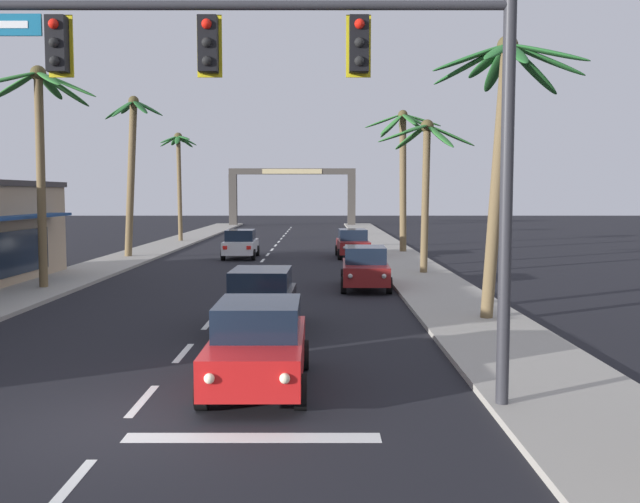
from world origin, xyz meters
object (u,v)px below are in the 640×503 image
(palm_right_second, at_px, (503,114))
(town_gateway_arch, at_px, (293,189))
(sedan_parked_nearest_kerb, at_px, (365,267))
(palm_right_third, at_px, (427,163))
(sedan_oncoming_far, at_px, (241,244))
(sedan_parked_mid_kerb, at_px, (353,243))
(sedan_lead_at_stop_bar, at_px, (259,344))
(palm_right_farthest, at_px, (404,155))
(traffic_signal_mast, at_px, (312,89))
(palm_left_second, at_px, (40,126))
(sedan_third_in_queue, at_px, (261,299))
(palm_left_farthest, at_px, (179,164))
(palm_left_third, at_px, (133,154))

(palm_right_second, relative_size, town_gateway_arch, 0.56)
(sedan_parked_nearest_kerb, distance_m, town_gateway_arch, 55.11)
(palm_right_second, xyz_separation_m, palm_right_third, (-0.39, 11.97, -0.88))
(sedan_oncoming_far, distance_m, sedan_parked_mid_kerb, 6.62)
(sedan_lead_at_stop_bar, relative_size, palm_right_third, 0.62)
(sedan_oncoming_far, bearing_deg, palm_right_third, -42.36)
(palm_right_farthest, bearing_deg, traffic_signal_mast, -99.40)
(palm_left_second, height_order, palm_right_farthest, palm_right_farthest)
(sedan_parked_nearest_kerb, height_order, palm_left_second, palm_left_second)
(sedan_third_in_queue, xyz_separation_m, sedan_parked_nearest_kerb, (3.46, 8.43, 0.00))
(sedan_lead_at_stop_bar, bearing_deg, sedan_oncoming_far, 97.12)
(sedan_lead_at_stop_bar, height_order, sedan_parked_nearest_kerb, same)
(sedan_oncoming_far, height_order, palm_right_third, palm_right_third)
(sedan_lead_at_stop_bar, height_order, town_gateway_arch, town_gateway_arch)
(sedan_oncoming_far, distance_m, town_gateway_arch, 41.64)
(sedan_lead_at_stop_bar, bearing_deg, palm_left_farthest, 103.26)
(palm_right_farthest, bearing_deg, palm_right_second, -89.94)
(sedan_third_in_queue, height_order, palm_left_third, palm_left_third)
(palm_right_farthest, bearing_deg, palm_right_third, -91.73)
(palm_right_third, bearing_deg, palm_left_farthest, 125.46)
(palm_left_third, height_order, town_gateway_arch, palm_left_third)
(town_gateway_arch, bearing_deg, sedan_lead_at_stop_bar, -88.31)
(sedan_oncoming_far, bearing_deg, sedan_parked_mid_kerb, 3.56)
(palm_left_farthest, distance_m, palm_right_third, 27.19)
(traffic_signal_mast, bearing_deg, sedan_oncoming_far, 98.81)
(sedan_third_in_queue, relative_size, palm_left_second, 0.52)
(sedan_lead_at_stop_bar, height_order, palm_left_farthest, palm_left_farthest)
(sedan_oncoming_far, bearing_deg, palm_left_third, -178.31)
(palm_right_third, bearing_deg, sedan_lead_at_stop_bar, -107.79)
(sedan_parked_nearest_kerb, distance_m, palm_left_third, 18.97)
(sedan_lead_at_stop_bar, relative_size, town_gateway_arch, 0.30)
(palm_left_farthest, bearing_deg, palm_left_third, -89.96)
(palm_left_third, xyz_separation_m, palm_right_third, (15.76, -8.51, -0.87))
(palm_left_third, bearing_deg, palm_left_second, -89.74)
(palm_left_farthest, bearing_deg, sedan_parked_mid_kerb, -45.44)
(traffic_signal_mast, bearing_deg, sedan_third_in_queue, 101.52)
(palm_left_farthest, relative_size, town_gateway_arch, 0.57)
(palm_right_second, bearing_deg, sedan_parked_mid_kerb, 98.95)
(palm_left_third, bearing_deg, sedan_lead_at_stop_bar, -70.59)
(town_gateway_arch, bearing_deg, traffic_signal_mast, -87.48)
(traffic_signal_mast, bearing_deg, sedan_parked_nearest_kerb, 83.05)
(traffic_signal_mast, height_order, palm_right_second, palm_right_second)
(sedan_parked_mid_kerb, relative_size, palm_right_farthest, 0.50)
(sedan_parked_mid_kerb, relative_size, palm_left_farthest, 0.53)
(sedan_third_in_queue, distance_m, town_gateway_arch, 63.31)
(palm_left_farthest, relative_size, palm_right_third, 1.18)
(sedan_lead_at_stop_bar, xyz_separation_m, palm_right_third, (6.08, 18.95, 4.34))
(palm_left_third, bearing_deg, traffic_signal_mast, -69.67)
(sedan_parked_nearest_kerb, relative_size, palm_right_second, 0.54)
(palm_left_third, distance_m, palm_left_farthest, 13.63)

